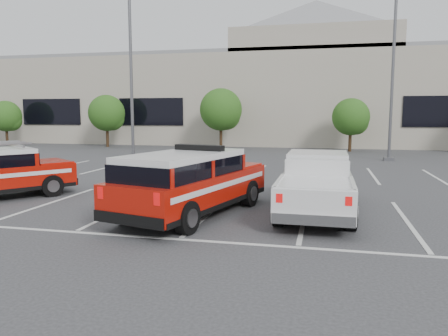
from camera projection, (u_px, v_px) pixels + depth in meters
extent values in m
plane|color=#323234|center=(211.00, 212.00, 12.79)|extent=(120.00, 120.00, 0.00)
cube|color=silver|center=(240.00, 187.00, 17.13)|extent=(23.00, 15.00, 0.01)
cube|color=#B4A798|center=(294.00, 102.00, 43.20)|extent=(60.00, 15.00, 8.00)
cube|color=gray|center=(294.00, 59.00, 42.68)|extent=(60.00, 15.00, 0.30)
cube|color=#B4A798|center=(315.00, 47.00, 40.67)|extent=(14.00, 12.00, 2.00)
pyramid|color=gray|center=(316.00, 18.00, 40.35)|extent=(15.98, 15.98, 3.20)
cylinder|color=#3F2B19|center=(7.00, 137.00, 39.59)|extent=(0.24, 0.24, 1.51)
sphere|color=#1F5616|center=(6.00, 116.00, 39.35)|extent=(2.77, 2.77, 2.77)
sphere|color=#1F5616|center=(11.00, 121.00, 39.51)|extent=(1.85, 1.85, 1.85)
cylinder|color=#3F2B19|center=(107.00, 137.00, 37.32)|extent=(0.24, 0.24, 1.67)
sphere|color=#1F5616|center=(107.00, 113.00, 37.06)|extent=(3.07, 3.07, 3.07)
sphere|color=#1F5616|center=(112.00, 119.00, 37.22)|extent=(2.05, 2.05, 2.05)
cylinder|color=#3F2B19|center=(221.00, 138.00, 35.05)|extent=(0.24, 0.24, 1.84)
sphere|color=#1F5616|center=(221.00, 110.00, 34.77)|extent=(3.37, 3.37, 3.37)
sphere|color=#1F5616|center=(226.00, 116.00, 34.94)|extent=(2.24, 2.24, 2.24)
cylinder|color=#3F2B19|center=(350.00, 141.00, 32.82)|extent=(0.24, 0.24, 1.51)
sphere|color=#1F5616|center=(351.00, 117.00, 32.59)|extent=(2.77, 2.77, 2.77)
sphere|color=#1F5616|center=(356.00, 122.00, 32.74)|extent=(1.85, 1.85, 1.85)
cube|color=#59595E|center=(133.00, 160.00, 26.17)|extent=(0.60, 0.60, 0.20)
cylinder|color=#59595E|center=(131.00, 77.00, 25.56)|extent=(0.18, 0.18, 10.00)
cube|color=#59595E|center=(389.00, 159.00, 26.65)|extent=(0.60, 0.60, 0.20)
cylinder|color=#59595E|center=(393.00, 77.00, 26.04)|extent=(0.18, 0.18, 10.00)
cube|color=#AA1208|center=(193.00, 188.00, 12.40)|extent=(3.40, 5.96, 0.86)
cube|color=black|center=(183.00, 167.00, 11.87)|extent=(2.83, 4.34, 0.45)
cube|color=silver|center=(183.00, 156.00, 11.83)|extent=(2.77, 4.25, 0.16)
cube|color=black|center=(199.00, 147.00, 12.58)|extent=(1.54, 0.66, 0.15)
cube|color=silver|center=(317.00, 188.00, 12.67)|extent=(1.97, 5.64, 0.82)
cube|color=black|center=(318.00, 164.00, 13.09)|extent=(1.80, 2.00, 0.43)
cube|color=silver|center=(318.00, 155.00, 13.05)|extent=(1.76, 1.96, 0.16)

